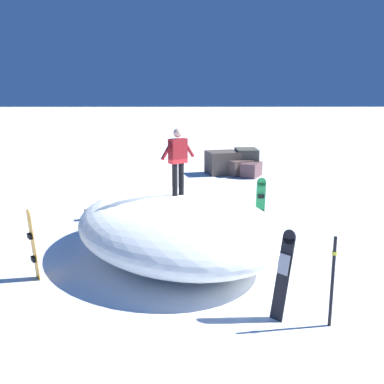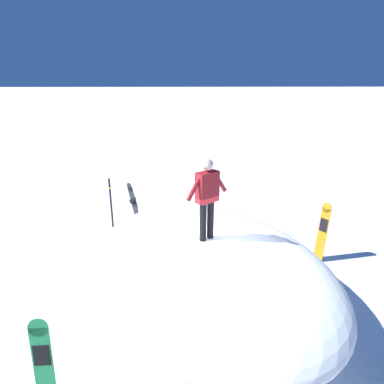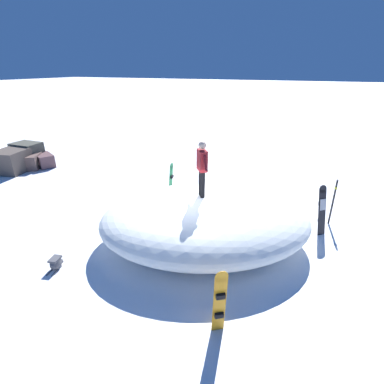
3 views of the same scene
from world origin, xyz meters
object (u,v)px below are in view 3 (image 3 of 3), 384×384
backpack_near (56,263)px  backpack_far (133,209)px  trail_marker_pole (333,201)px  snowboard_primary_upright (171,180)px  snowboarder_standing (202,165)px  snowboard_secondary_upright (322,209)px  snowboard_tertiary_upright (220,302)px

backpack_near → backpack_far: bearing=178.8°
backpack_far → trail_marker_pole: bearing=107.2°
backpack_near → backpack_far: size_ratio=1.20×
snowboard_primary_upright → backpack_near: 5.63m
snowboarder_standing → backpack_far: 3.95m
snowboarder_standing → snowboard_primary_upright: size_ratio=1.08×
snowboard_primary_upright → backpack_far: snowboard_primary_upright is taller
backpack_near → trail_marker_pole: trail_marker_pole is taller
snowboard_secondary_upright → backpack_near: snowboard_secondary_upright is taller
snowboard_primary_upright → trail_marker_pole: size_ratio=0.93×
snowboard_tertiary_upright → trail_marker_pole: (-6.03, 2.15, 0.04)m
snowboarder_standing → snowboard_secondary_upright: bearing=119.8°
snowboard_secondary_upright → trail_marker_pole: trail_marker_pole is taller
snowboard_secondary_upright → backpack_far: 6.76m
snowboarder_standing → backpack_near: (3.01, -3.17, -2.37)m
snowboard_tertiary_upright → backpack_near: (-0.22, -4.87, -0.68)m
snowboarder_standing → backpack_far: size_ratio=3.33×
snowboard_primary_upright → snowboard_secondary_upright: 5.93m
snowboard_secondary_upright → backpack_near: (5.01, -6.67, -0.70)m
backpack_near → trail_marker_pole: bearing=129.7°
backpack_far → trail_marker_pole: trail_marker_pole is taller
snowboarder_standing → backpack_far: bearing=-102.0°
snowboard_secondary_upright → trail_marker_pole: (-0.80, 0.34, 0.02)m
snowboard_tertiary_upright → backpack_far: 6.20m
snowboard_primary_upright → backpack_near: bearing=-7.8°
snowboarder_standing → backpack_near: bearing=-46.5°
snowboard_primary_upright → snowboard_tertiary_upright: 7.07m
backpack_far → backpack_near: bearing=-1.2°
backpack_far → trail_marker_pole: 7.30m
snowboard_secondary_upright → trail_marker_pole: bearing=156.7°
snowboard_tertiary_upright → backpack_far: snowboard_tertiary_upright is taller
snowboard_secondary_upright → snowboard_tertiary_upright: 5.53m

